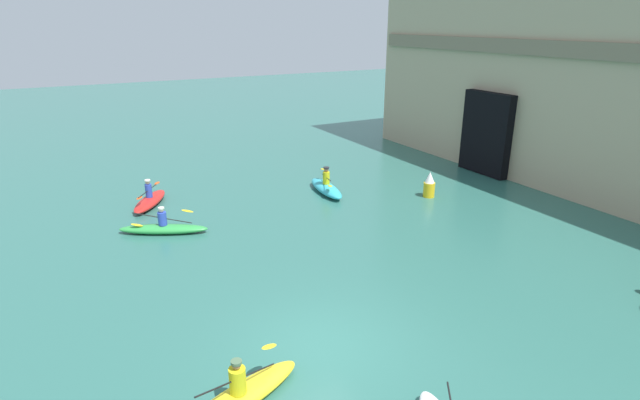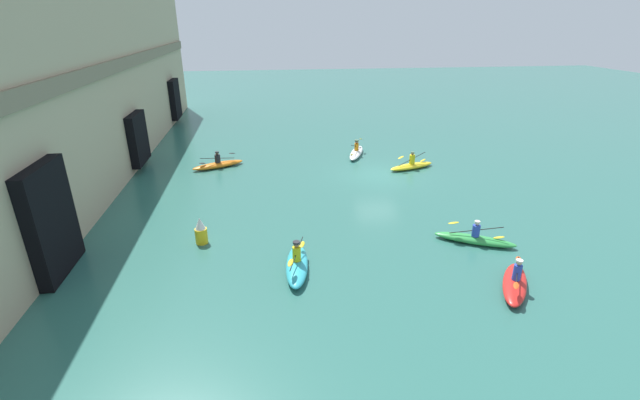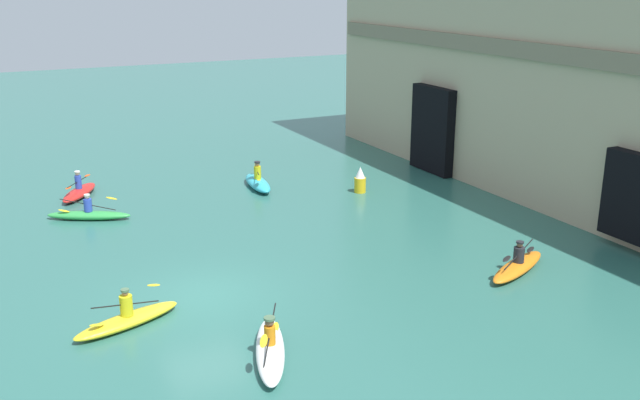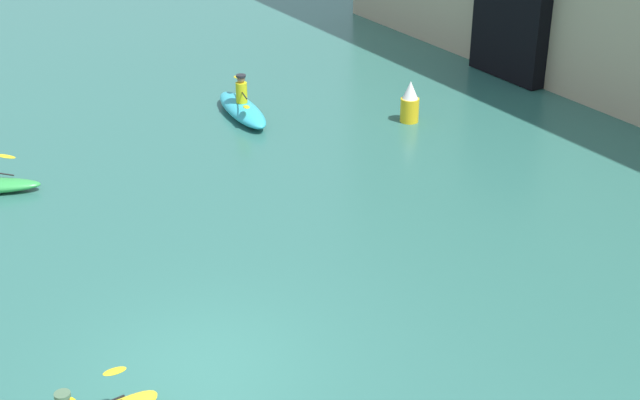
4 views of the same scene
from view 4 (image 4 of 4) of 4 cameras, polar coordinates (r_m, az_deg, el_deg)
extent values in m
plane|color=#2D665B|center=(15.10, -7.67, -10.62)|extent=(120.00, 120.00, 0.00)
cube|color=black|center=(28.66, 12.28, 11.71)|extent=(2.96, 0.70, 4.17)
sphere|color=#9E704C|center=(13.24, -16.13, -12.14)|extent=(0.19, 0.19, 0.19)
cylinder|color=#4C6B4C|center=(13.19, -16.17, -11.89)|extent=(0.23, 0.23, 0.06)
ellipsoid|color=yellow|center=(13.75, -13.01, -10.63)|extent=(0.34, 0.47, 0.16)
ellipsoid|color=#33B2C6|center=(25.26, -5.00, 5.78)|extent=(3.13, 1.16, 0.44)
cylinder|color=gold|center=(25.09, -5.04, 6.87)|extent=(0.32, 0.32, 0.57)
sphere|color=#9E704C|center=(24.97, -5.08, 7.72)|extent=(0.22, 0.22, 0.22)
cylinder|color=#232328|center=(24.94, -5.09, 7.92)|extent=(0.27, 0.27, 0.06)
cylinder|color=black|center=(25.08, -5.05, 6.93)|extent=(1.96, 0.69, 0.32)
ellipsoid|color=yellow|center=(25.90, -5.34, 7.84)|extent=(0.48, 0.31, 0.11)
ellipsoid|color=yellow|center=(24.28, -4.73, 5.96)|extent=(0.48, 0.31, 0.11)
ellipsoid|color=yellow|center=(21.75, -19.48, 2.65)|extent=(0.33, 0.47, 0.15)
cylinder|color=yellow|center=(24.93, 5.75, 5.75)|extent=(0.51, 0.51, 0.67)
cone|color=white|center=(24.73, 5.81, 7.03)|extent=(0.44, 0.44, 0.50)
camera|label=1|loc=(2.68, -36.34, -11.54)|focal=28.00mm
camera|label=2|loc=(36.99, -14.70, 25.15)|focal=24.00mm
camera|label=3|loc=(7.97, 155.22, -22.41)|focal=40.00mm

